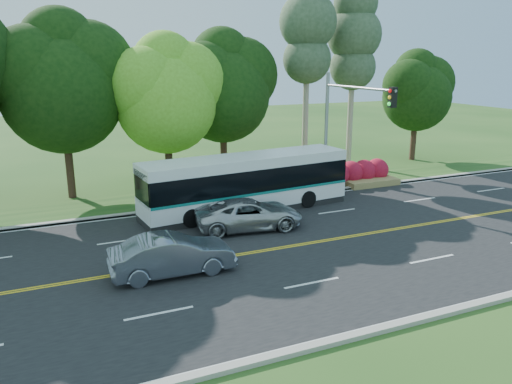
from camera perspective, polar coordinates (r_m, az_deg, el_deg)
name	(u,v)px	position (r m, az deg, el deg)	size (l,w,h in m)	color
ground	(281,248)	(21.25, 2.86, -6.43)	(120.00, 120.00, 0.00)	#214818
road	(281,248)	(21.25, 2.86, -6.41)	(60.00, 14.00, 0.02)	black
curb_north	(223,203)	(27.47, -3.76, -1.26)	(60.00, 0.30, 0.15)	#9F9B90
curb_south	(388,327)	(15.77, 14.86, -14.74)	(60.00, 0.30, 0.15)	#9F9B90
grass_verge	(212,195)	(29.16, -5.00, -0.37)	(60.00, 4.00, 0.10)	#214818
lane_markings	(279,248)	(21.20, 2.64, -6.42)	(57.60, 13.82, 0.00)	gold
tree_row	(105,77)	(30.06, -16.86, 12.43)	(44.70, 9.10, 13.84)	#311D16
bougainvillea_hedge	(327,176)	(31.22, 8.08, 1.83)	(9.50, 2.25, 1.50)	maroon
traffic_signal	(345,117)	(27.90, 10.12, 8.43)	(0.42, 6.10, 7.00)	gray
transit_bus	(246,184)	(25.88, -1.12, 0.93)	(11.32, 3.54, 2.91)	white
sedan	(172,255)	(18.76, -9.55, -7.10)	(1.59, 4.57, 1.50)	slate
suv	(249,214)	(23.36, -0.78, -2.53)	(2.32, 5.03, 1.40)	#B7BABC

